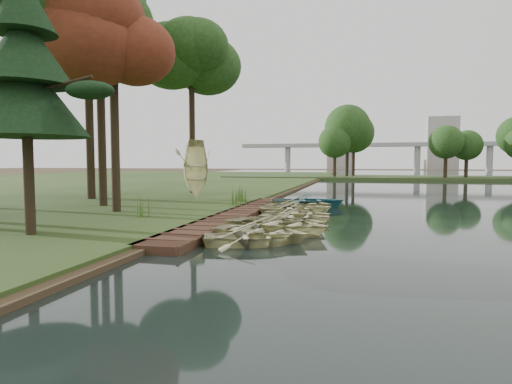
% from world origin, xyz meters
% --- Properties ---
extents(ground, '(300.00, 300.00, 0.00)m').
position_xyz_m(ground, '(0.00, 0.00, 0.00)').
color(ground, '#3D2F1D').
extents(boardwalk, '(1.60, 16.00, 0.30)m').
position_xyz_m(boardwalk, '(-1.60, 0.00, 0.15)').
color(boardwalk, '#3B2316').
rests_on(boardwalk, ground).
extents(peninsula, '(50.00, 14.00, 0.45)m').
position_xyz_m(peninsula, '(8.00, 50.00, 0.23)').
color(peninsula, '#32471F').
rests_on(peninsula, ground).
extents(far_trees, '(45.60, 5.60, 8.80)m').
position_xyz_m(far_trees, '(4.67, 50.00, 6.43)').
color(far_trees, black).
rests_on(far_trees, peninsula).
extents(bridge, '(95.90, 4.00, 8.60)m').
position_xyz_m(bridge, '(12.31, 120.00, 7.08)').
color(bridge, '#A5A5A0').
rests_on(bridge, ground).
extents(building_a, '(10.00, 8.00, 18.00)m').
position_xyz_m(building_a, '(30.00, 140.00, 9.00)').
color(building_a, '#A5A5A0').
rests_on(building_a, ground).
extents(building_b, '(8.00, 8.00, 12.00)m').
position_xyz_m(building_b, '(-5.00, 145.00, 6.00)').
color(building_b, '#A5A5A0').
rests_on(building_b, ground).
extents(rowboat_0, '(3.62, 3.11, 0.63)m').
position_xyz_m(rowboat_0, '(0.71, -5.93, 0.37)').
color(rowboat_0, beige).
rests_on(rowboat_0, water).
extents(rowboat_1, '(3.85, 3.17, 0.69)m').
position_xyz_m(rowboat_1, '(0.76, -5.07, 0.40)').
color(rowboat_1, beige).
rests_on(rowboat_1, water).
extents(rowboat_2, '(4.55, 3.80, 0.81)m').
position_xyz_m(rowboat_2, '(1.03, -3.67, 0.46)').
color(rowboat_2, beige).
rests_on(rowboat_2, water).
extents(rowboat_3, '(3.56, 2.76, 0.68)m').
position_xyz_m(rowboat_3, '(1.10, -2.45, 0.39)').
color(rowboat_3, beige).
rests_on(rowboat_3, water).
extents(rowboat_4, '(3.03, 2.19, 0.62)m').
position_xyz_m(rowboat_4, '(1.23, -0.76, 0.36)').
color(rowboat_4, beige).
rests_on(rowboat_4, water).
extents(rowboat_5, '(3.27, 2.54, 0.62)m').
position_xyz_m(rowboat_5, '(1.18, 0.46, 0.36)').
color(rowboat_5, beige).
rests_on(rowboat_5, water).
extents(rowboat_6, '(4.19, 3.64, 0.72)m').
position_xyz_m(rowboat_6, '(0.82, 1.95, 0.41)').
color(rowboat_6, beige).
rests_on(rowboat_6, water).
extents(rowboat_7, '(3.65, 2.77, 0.71)m').
position_xyz_m(rowboat_7, '(0.79, 2.99, 0.40)').
color(rowboat_7, beige).
rests_on(rowboat_7, water).
extents(rowboat_8, '(4.41, 3.82, 0.76)m').
position_xyz_m(rowboat_8, '(0.73, 4.48, 0.43)').
color(rowboat_8, beige).
rests_on(rowboat_8, water).
extents(rowboat_9, '(4.59, 3.76, 0.83)m').
position_xyz_m(rowboat_9, '(1.05, 5.51, 0.47)').
color(rowboat_9, teal).
rests_on(rowboat_9, water).
extents(stored_rowboat, '(4.54, 4.29, 0.77)m').
position_xyz_m(stored_rowboat, '(-6.12, 6.31, 0.68)').
color(stored_rowboat, beige).
rests_on(stored_rowboat, bank).
extents(tree_2, '(4.39, 4.39, 9.67)m').
position_xyz_m(tree_2, '(-7.20, -0.82, 8.04)').
color(tree_2, black).
rests_on(tree_2, bank).
extents(tree_4, '(4.09, 4.09, 10.84)m').
position_xyz_m(tree_4, '(-9.40, 1.42, 9.28)').
color(tree_4, black).
rests_on(tree_4, bank).
extents(tree_5, '(6.03, 6.03, 13.62)m').
position_xyz_m(tree_5, '(-12.14, 5.51, 11.29)').
color(tree_5, black).
rests_on(tree_5, bank).
extents(tree_6, '(5.26, 5.26, 12.14)m').
position_xyz_m(tree_6, '(-8.47, 11.49, 10.13)').
color(tree_6, black).
rests_on(tree_6, bank).
extents(pine_tree, '(3.80, 3.80, 8.21)m').
position_xyz_m(pine_tree, '(-6.31, -7.18, 5.45)').
color(pine_tree, black).
rests_on(pine_tree, bank).
extents(reeds_0, '(0.60, 0.60, 0.99)m').
position_xyz_m(reeds_0, '(-5.03, -2.38, 0.79)').
color(reeds_0, '#3F661E').
rests_on(reeds_0, bank).
extents(reeds_1, '(0.60, 0.60, 0.94)m').
position_xyz_m(reeds_1, '(-2.60, 3.49, 0.77)').
color(reeds_1, '#3F661E').
rests_on(reeds_1, bank).
extents(reeds_2, '(0.60, 0.60, 0.87)m').
position_xyz_m(reeds_2, '(-3.32, 6.22, 0.74)').
color(reeds_2, '#3F661E').
rests_on(reeds_2, bank).
extents(reeds_3, '(0.60, 0.60, 0.89)m').
position_xyz_m(reeds_3, '(-2.60, 5.16, 0.74)').
color(reeds_3, '#3F661E').
rests_on(reeds_3, bank).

